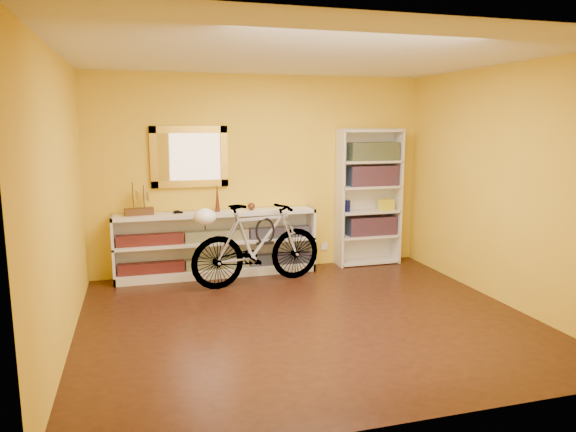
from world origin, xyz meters
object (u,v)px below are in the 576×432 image
object	(u,v)px
console_unit	(217,244)
bookcase	(369,197)
bicycle	(258,244)
helmet	(205,217)

from	to	relation	value
console_unit	bookcase	xyz separation A→B (m)	(2.14, 0.03, 0.52)
console_unit	bookcase	bearing A→B (deg)	0.67
bookcase	bicycle	world-z (taller)	bookcase
bookcase	bicycle	size ratio (longest dim) A/B	1.10
console_unit	bicycle	size ratio (longest dim) A/B	1.50
bicycle	helmet	xyz separation A→B (m)	(-0.65, -0.12, 0.39)
bookcase	helmet	size ratio (longest dim) A/B	7.17
console_unit	helmet	world-z (taller)	helmet
console_unit	bookcase	world-z (taller)	bookcase
bookcase	bicycle	bearing A→B (deg)	-162.97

